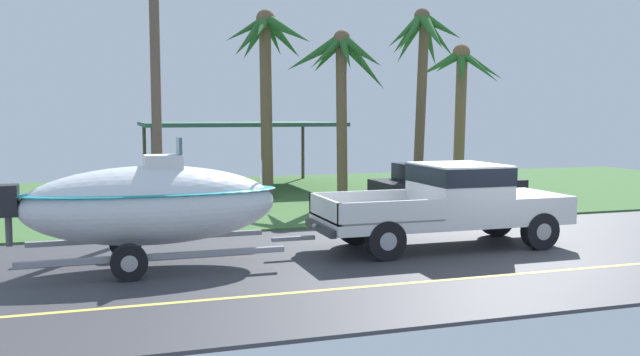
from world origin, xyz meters
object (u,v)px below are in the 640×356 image
at_px(palm_tree_near_left, 460,83).
at_px(utility_pole, 155,60).
at_px(palm_tree_mid, 422,51).
at_px(palm_tree_near_right, 267,57).
at_px(parked_sedan_near, 445,186).
at_px(palm_tree_far_left, 341,71).
at_px(carport_awning, 238,125).
at_px(boat_on_trailer, 150,205).
at_px(pickup_truck_towing, 457,200).

distance_m(palm_tree_near_left, utility_pole, 14.17).
bearing_deg(palm_tree_mid, palm_tree_near_right, 168.42).
height_order(parked_sedan_near, palm_tree_far_left, palm_tree_far_left).
height_order(palm_tree_near_left, palm_tree_far_left, palm_tree_near_left).
height_order(palm_tree_near_right, utility_pole, utility_pole).
height_order(palm_tree_far_left, utility_pole, utility_pole).
height_order(carport_awning, palm_tree_near_left, palm_tree_near_left).
bearing_deg(boat_on_trailer, carport_awning, 72.19).
distance_m(palm_tree_near_right, utility_pole, 6.95).
bearing_deg(carport_awning, parked_sedan_near, -56.02).
xyz_separation_m(palm_tree_near_right, palm_tree_mid, (5.21, -1.07, 0.23)).
distance_m(parked_sedan_near, palm_tree_far_left, 5.06).
relative_size(parked_sedan_near, utility_pole, 0.57).
distance_m(parked_sedan_near, palm_tree_mid, 5.16).
bearing_deg(parked_sedan_near, palm_tree_far_left, 136.49).
relative_size(carport_awning, palm_tree_far_left, 1.30).
bearing_deg(boat_on_trailer, pickup_truck_towing, 0.00).
xyz_separation_m(pickup_truck_towing, palm_tree_near_left, (6.16, 10.86, 3.08)).
xyz_separation_m(boat_on_trailer, palm_tree_near_right, (4.49, 9.33, 3.61)).
bearing_deg(palm_tree_mid, pickup_truck_towing, -111.12).
distance_m(pickup_truck_towing, parked_sedan_near, 6.19).
bearing_deg(boat_on_trailer, palm_tree_mid, 40.43).
bearing_deg(palm_tree_near_right, palm_tree_mid, -11.58).
relative_size(pickup_truck_towing, palm_tree_mid, 0.88).
xyz_separation_m(boat_on_trailer, palm_tree_near_left, (12.67, 10.86, 2.91)).
distance_m(carport_awning, palm_tree_near_right, 4.38).
distance_m(palm_tree_near_right, palm_tree_mid, 5.32).
relative_size(parked_sedan_near, palm_tree_near_right, 0.71).
distance_m(carport_awning, palm_tree_mid, 7.73).
xyz_separation_m(pickup_truck_towing, parked_sedan_near, (2.72, 5.55, -0.34)).
height_order(carport_awning, palm_tree_far_left, palm_tree_far_left).
relative_size(palm_tree_far_left, utility_pole, 0.70).
relative_size(pickup_truck_towing, palm_tree_far_left, 1.01).
height_order(boat_on_trailer, palm_tree_near_left, palm_tree_near_left).
height_order(pickup_truck_towing, utility_pole, utility_pole).
bearing_deg(palm_tree_near_right, boat_on_trailer, -115.70).
relative_size(boat_on_trailer, utility_pole, 0.73).
relative_size(palm_tree_mid, utility_pole, 0.81).
xyz_separation_m(carport_awning, palm_tree_near_left, (8.48, -2.17, 1.63)).
bearing_deg(parked_sedan_near, palm_tree_mid, 80.08).
bearing_deg(boat_on_trailer, palm_tree_near_right, 64.30).
relative_size(carport_awning, utility_pole, 0.91).
bearing_deg(carport_awning, boat_on_trailer, -107.81).
xyz_separation_m(carport_awning, utility_pole, (-3.76, -9.30, 1.70)).
xyz_separation_m(boat_on_trailer, carport_awning, (4.19, 13.03, 1.27)).
bearing_deg(palm_tree_near_left, parked_sedan_near, -122.95).
relative_size(pickup_truck_towing, palm_tree_near_left, 1.01).
bearing_deg(pickup_truck_towing, parked_sedan_near, 63.90).
bearing_deg(parked_sedan_near, pickup_truck_towing, -116.10).
xyz_separation_m(palm_tree_mid, utility_pole, (-9.27, -4.54, -0.87)).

